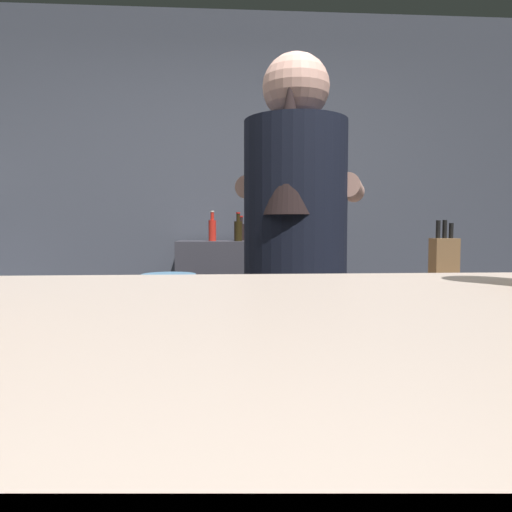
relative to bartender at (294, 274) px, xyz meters
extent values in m
cube|color=#454955|center=(-0.24, 1.98, 0.36)|extent=(5.20, 0.10, 2.70)
cube|color=brown|center=(0.11, 0.45, -0.54)|extent=(2.10, 0.60, 0.90)
cube|color=#36363E|center=(-0.13, 1.70, -0.46)|extent=(0.85, 0.36, 1.06)
cube|color=#2F2738|center=(0.00, 0.00, -0.54)|extent=(0.28, 0.20, 0.90)
cylinder|color=black|center=(0.00, 0.00, 0.20)|extent=(0.34, 0.34, 0.60)
sphere|color=#D8A18F|center=(0.00, 0.00, 0.61)|extent=(0.22, 0.22, 0.22)
cone|color=black|center=(-0.03, -0.09, 0.40)|extent=(0.18, 0.18, 0.42)
cylinder|color=#D8A18F|center=(-0.11, 0.21, 0.29)|extent=(0.18, 0.33, 0.08)
cylinder|color=#D8A18F|center=(0.21, 0.10, 0.29)|extent=(0.18, 0.33, 0.08)
cube|color=olive|center=(0.68, 0.36, 0.01)|extent=(0.10, 0.08, 0.20)
cylinder|color=black|center=(0.65, 0.36, 0.15)|extent=(0.02, 0.02, 0.07)
cylinder|color=black|center=(0.68, 0.36, 0.15)|extent=(0.02, 0.02, 0.08)
cylinder|color=black|center=(0.71, 0.36, 0.14)|extent=(0.02, 0.02, 0.06)
cylinder|color=teal|center=(-0.45, 0.34, -0.06)|extent=(0.22, 0.22, 0.06)
cube|color=silver|center=(0.28, 0.40, -0.09)|extent=(0.24, 0.06, 0.01)
cylinder|color=black|center=(-0.02, 1.71, 0.13)|extent=(0.07, 0.07, 0.14)
cylinder|color=black|center=(-0.02, 1.71, 0.23)|extent=(0.03, 0.03, 0.05)
cylinder|color=red|center=(-0.02, 1.71, 0.26)|extent=(0.04, 0.04, 0.01)
cylinder|color=red|center=(-0.31, 1.68, 0.14)|extent=(0.05, 0.05, 0.14)
cylinder|color=red|center=(-0.31, 1.68, 0.23)|extent=(0.02, 0.02, 0.05)
cylinder|color=white|center=(-0.31, 1.68, 0.26)|extent=(0.03, 0.03, 0.01)
cylinder|color=black|center=(-0.14, 1.63, 0.13)|extent=(0.05, 0.05, 0.13)
cylinder|color=black|center=(-0.14, 1.63, 0.22)|extent=(0.02, 0.02, 0.05)
cylinder|color=red|center=(-0.14, 1.63, 0.25)|extent=(0.03, 0.03, 0.01)
cylinder|color=black|center=(-0.12, 1.78, 0.12)|extent=(0.06, 0.06, 0.12)
cylinder|color=black|center=(-0.12, 1.78, 0.20)|extent=(0.03, 0.03, 0.05)
cylinder|color=red|center=(-0.12, 1.78, 0.23)|extent=(0.03, 0.03, 0.01)
camera|label=1|loc=(-0.23, -1.57, 0.15)|focal=33.54mm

